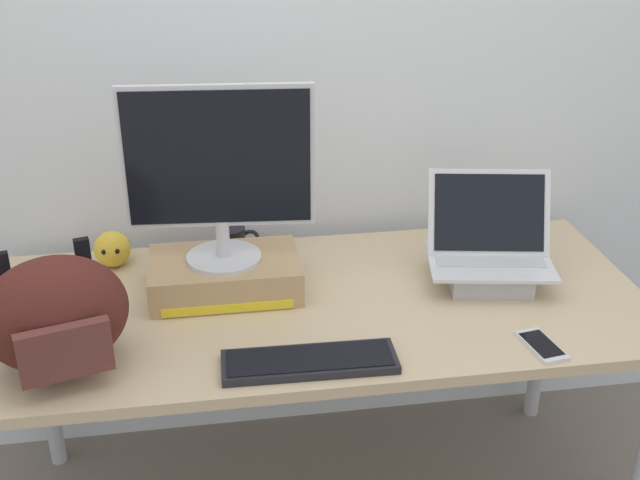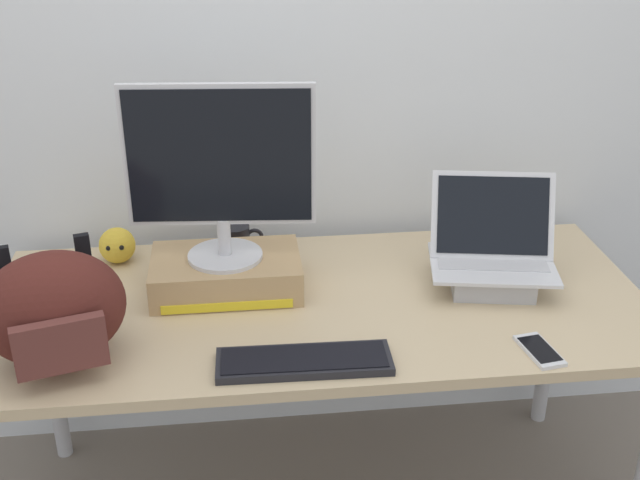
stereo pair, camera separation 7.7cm
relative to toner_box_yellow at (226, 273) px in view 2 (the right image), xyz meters
The scene contains 10 objects.
back_wall 0.71m from the toner_box_yellow, 58.71° to the left, with size 7.00×0.10×2.60m, color silver.
desk 0.29m from the toner_box_yellow, 19.99° to the right, with size 1.78×0.80×0.74m.
toner_box_yellow is the anchor object (origin of this frame).
desktop_monitor 0.30m from the toner_box_yellow, 96.76° to the right, with size 0.50×0.20×0.48m.
open_laptop 0.74m from the toner_box_yellow, ahead, with size 0.38×0.30×0.30m.
external_keyboard 0.43m from the toner_box_yellow, 65.82° to the right, with size 0.42×0.14×0.02m.
messenger_backpack 0.51m from the toner_box_yellow, 142.42° to the right, with size 0.38×0.32×0.28m.
coffee_mug 0.23m from the toner_box_yellow, 81.77° to the left, with size 0.13×0.09×0.09m.
cell_phone 0.85m from the toner_box_yellow, 28.46° to the right, with size 0.09×0.15×0.01m.
plush_toy 0.38m from the toner_box_yellow, 147.14° to the left, with size 0.11×0.11×0.11m.
Camera 2 is at (-0.22, -1.88, 1.82)m, focal length 45.06 mm.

